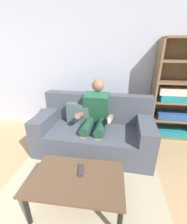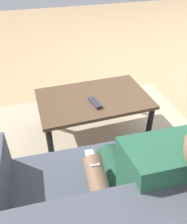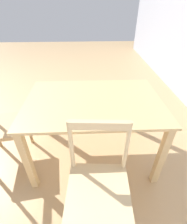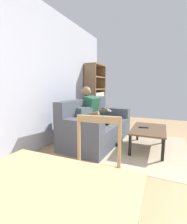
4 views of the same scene
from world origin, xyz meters
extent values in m
cube|color=#B2B7C6|center=(0.00, 3.19, 1.35)|extent=(6.72, 0.12, 2.70)
cube|color=#474C56|center=(1.31, 2.25, 0.21)|extent=(1.92, 1.00, 0.41)
cube|color=#474C56|center=(1.33, 2.59, 0.67)|extent=(1.88, 0.32, 0.50)
cube|color=#474C56|center=(0.49, 2.30, 0.52)|extent=(0.30, 0.89, 0.22)
cube|color=#474C56|center=(2.12, 2.20, 0.52)|extent=(0.30, 0.89, 0.22)
cube|color=#4C5D60|center=(1.01, 2.45, 0.59)|extent=(0.42, 0.20, 0.36)
cube|color=#23563D|center=(1.33, 2.47, 0.68)|extent=(0.42, 0.37, 0.59)
sphere|color=#8C664C|center=(1.34, 2.56, 1.07)|extent=(0.21, 0.21, 0.21)
cylinder|color=#1C4530|center=(1.21, 2.20, 0.48)|extent=(0.18, 0.45, 0.15)
cylinder|color=#8C664C|center=(1.19, 1.98, 0.21)|extent=(0.11, 0.11, 0.41)
cube|color=black|center=(1.19, 1.90, 0.04)|extent=(0.12, 0.25, 0.08)
cylinder|color=#1C4530|center=(1.43, 2.18, 0.48)|extent=(0.18, 0.45, 0.15)
cylinder|color=#8C664C|center=(1.41, 1.96, 0.21)|extent=(0.11, 0.11, 0.41)
cube|color=black|center=(1.41, 1.88, 0.04)|extent=(0.12, 0.25, 0.08)
cylinder|color=#8C664C|center=(1.07, 2.32, 0.61)|extent=(0.11, 0.36, 0.19)
cylinder|color=#8C664C|center=(1.57, 2.29, 0.61)|extent=(0.11, 0.36, 0.19)
cube|color=white|center=(1.56, 2.13, 0.65)|extent=(0.05, 0.16, 0.08)
cube|color=brown|center=(1.27, 1.23, 0.38)|extent=(0.97, 0.60, 0.03)
cylinder|color=black|center=(0.82, 0.97, 0.18)|extent=(0.05, 0.05, 0.37)
cylinder|color=black|center=(1.71, 0.97, 0.18)|extent=(0.05, 0.05, 0.37)
cylinder|color=black|center=(0.82, 1.49, 0.18)|extent=(0.05, 0.05, 0.37)
cylinder|color=black|center=(1.71, 1.49, 0.18)|extent=(0.05, 0.05, 0.37)
cube|color=#2D2D38|center=(1.29, 1.33, 0.41)|extent=(0.08, 0.18, 0.02)
cube|color=brown|center=(2.35, 2.93, 0.89)|extent=(0.04, 0.36, 1.78)
cube|color=brown|center=(3.17, 2.93, 0.89)|extent=(0.04, 0.36, 1.78)
cube|color=brown|center=(2.76, 3.10, 0.89)|extent=(0.86, 0.02, 1.78)
cube|color=brown|center=(2.76, 2.93, 0.02)|extent=(0.79, 0.36, 0.04)
cube|color=brown|center=(2.76, 2.93, 0.37)|extent=(0.79, 0.36, 0.04)
cube|color=brown|center=(2.76, 2.93, 0.73)|extent=(0.79, 0.36, 0.04)
cube|color=brown|center=(2.76, 2.93, 1.09)|extent=(0.79, 0.36, 0.04)
cube|color=brown|center=(2.76, 2.93, 1.44)|extent=(0.79, 0.36, 0.04)
cube|color=brown|center=(2.76, 2.93, 1.80)|extent=(0.79, 0.36, 0.04)
cube|color=teal|center=(2.76, 2.91, 0.10)|extent=(0.65, 0.31, 0.12)
cube|color=#2D5193|center=(2.79, 2.91, 0.45)|extent=(0.66, 0.32, 0.12)
cube|color=teal|center=(2.76, 2.91, 0.81)|extent=(0.66, 0.32, 0.12)
cube|color=beige|center=(2.74, 2.91, 0.93)|extent=(0.66, 0.32, 0.12)
cube|color=tan|center=(-1.08, 1.90, 0.36)|extent=(0.06, 0.06, 0.71)
cube|color=tan|center=(-0.73, 1.51, 0.45)|extent=(0.48, 0.48, 0.04)
cylinder|color=tan|center=(-0.95, 1.67, 0.22)|extent=(0.04, 0.04, 0.45)
cylinder|color=tan|center=(-0.57, 1.72, 0.22)|extent=(0.04, 0.04, 0.45)
cylinder|color=tan|center=(-0.52, 1.35, 0.22)|extent=(0.04, 0.04, 0.45)
cylinder|color=tan|center=(-0.57, 1.72, 0.69)|extent=(0.03, 0.03, 0.48)
cylinder|color=tan|center=(-0.52, 1.35, 0.69)|extent=(0.03, 0.03, 0.48)
cube|color=tan|center=(-0.54, 1.54, 0.90)|extent=(0.09, 0.38, 0.06)
cube|color=tan|center=(1.27, 1.23, 0.00)|extent=(2.04, 1.45, 0.01)
camera|label=1|loc=(1.59, 0.07, 1.64)|focal=24.30mm
camera|label=2|loc=(1.78, 2.84, 1.48)|focal=36.50mm
camera|label=3|loc=(-1.62, 2.84, 1.54)|focal=26.34mm
camera|label=4|loc=(-1.87, 1.02, 1.20)|focal=26.16mm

